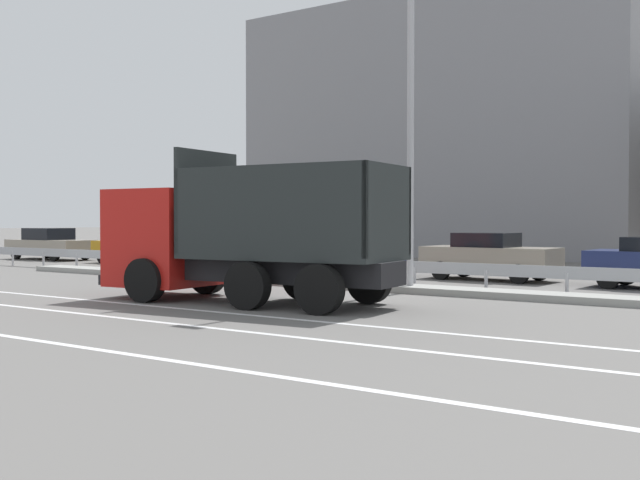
{
  "coord_description": "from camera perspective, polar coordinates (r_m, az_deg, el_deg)",
  "views": [
    {
      "loc": [
        9.67,
        -15.22,
        1.93
      ],
      "look_at": [
        -1.08,
        0.45,
        1.43
      ],
      "focal_mm": 42.0,
      "sensor_mm": 36.0,
      "label": 1
    }
  ],
  "objects": [
    {
      "name": "parked_car_4",
      "position": [
        24.66,
        12.77,
        -1.21
      ],
      "size": [
        4.36,
        2.0,
        1.53
      ],
      "rotation": [
        0.0,
        0.0,
        -1.62
      ],
      "color": "gray",
      "rests_on": "ground_plane"
    },
    {
      "name": "dump_truck",
      "position": [
        18.12,
        -7.91,
        -0.31
      ],
      "size": [
        7.49,
        3.16,
        3.6
      ],
      "rotation": [
        0.0,
        0.0,
        1.66
      ],
      "color": "red",
      "rests_on": "ground_plane"
    },
    {
      "name": "median_road_sign",
      "position": [
        24.06,
        -7.58,
        -0.13
      ],
      "size": [
        0.73,
        0.16,
        2.37
      ],
      "color": "white",
      "rests_on": "ground_plane"
    },
    {
      "name": "median_island",
      "position": [
        20.4,
        6.01,
        -3.67
      ],
      "size": [
        30.64,
        1.1,
        0.18
      ],
      "primitive_type": "cube",
      "color": "gray",
      "rests_on": "ground_plane"
    },
    {
      "name": "ground_plane",
      "position": [
        18.14,
        2.01,
        -4.59
      ],
      "size": [
        320.0,
        320.0,
        0.0
      ],
      "primitive_type": "plane",
      "color": "#605E5B"
    },
    {
      "name": "parked_car_0",
      "position": [
        39.0,
        -19.88,
        -0.28
      ],
      "size": [
        4.89,
        1.96,
        1.55
      ],
      "rotation": [
        0.0,
        0.0,
        -1.57
      ],
      "color": "gray",
      "rests_on": "ground_plane"
    },
    {
      "name": "street_lamp_1",
      "position": [
        20.27,
        6.64,
        11.77
      ],
      "size": [
        0.7,
        2.73,
        9.97
      ],
      "color": "#ADADB2",
      "rests_on": "ground_plane"
    },
    {
      "name": "parked_car_1",
      "position": [
        34.37,
        -13.74,
        -0.51
      ],
      "size": [
        4.15,
        1.99,
        1.46
      ],
      "rotation": [
        0.0,
        0.0,
        1.56
      ],
      "color": "#B27A14",
      "rests_on": "ground_plane"
    },
    {
      "name": "lane_strip_0",
      "position": [
        16.28,
        -9.3,
        -5.3
      ],
      "size": [
        55.71,
        0.16,
        0.01
      ],
      "primitive_type": "cube",
      "color": "silver",
      "rests_on": "ground_plane"
    },
    {
      "name": "parked_car_2",
      "position": [
        30.0,
        -5.95,
        -0.8
      ],
      "size": [
        3.97,
        1.82,
        1.44
      ],
      "rotation": [
        0.0,
        0.0,
        1.59
      ],
      "color": "#335B33",
      "rests_on": "ground_plane"
    },
    {
      "name": "lane_strip_2",
      "position": [
        13.47,
        -22.5,
        -6.82
      ],
      "size": [
        55.71,
        0.16,
        0.01
      ],
      "primitive_type": "cube",
      "color": "silver",
      "rests_on": "ground_plane"
    },
    {
      "name": "background_building_0",
      "position": [
        44.64,
        10.14,
        7.95
      ],
      "size": [
        21.79,
        11.5,
        13.91
      ],
      "primitive_type": "cube",
      "color": "gray",
      "rests_on": "ground_plane"
    },
    {
      "name": "median_guardrail",
      "position": [
        21.18,
        7.21,
        -2.18
      ],
      "size": [
        55.71,
        0.09,
        0.78
      ],
      "color": "#9EA0A5",
      "rests_on": "ground_plane"
    },
    {
      "name": "parked_car_3",
      "position": [
        26.67,
        1.81,
        -1.05
      ],
      "size": [
        4.58,
        1.79,
        1.45
      ],
      "rotation": [
        0.0,
        0.0,
        1.58
      ],
      "color": "navy",
      "rests_on": "ground_plane"
    },
    {
      "name": "lane_strip_1",
      "position": [
        15.05,
        -14.04,
        -5.88
      ],
      "size": [
        55.71,
        0.16,
        0.01
      ],
      "primitive_type": "cube",
      "color": "silver",
      "rests_on": "ground_plane"
    }
  ]
}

